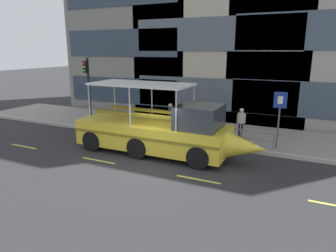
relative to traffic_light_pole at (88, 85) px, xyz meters
The scene contains 10 objects.
ground_plane 8.28m from the traffic_light_pole, 29.79° to the right, with size 120.00×120.00×0.00m, color #2B2B2D.
sidewalk 7.48m from the traffic_light_pole, 14.17° to the left, with size 32.00×4.80×0.18m, color gray.
curb_edge 7.32m from the traffic_light_pole, ahead, with size 32.00×0.18×0.18m, color #B2ADA3.
lane_centreline 8.77m from the traffic_light_pole, 35.46° to the right, with size 25.80×0.12×0.01m.
curb_guardrail 6.42m from the traffic_light_pole, ahead, with size 10.73×0.09×0.87m.
traffic_light_pole is the anchor object (origin of this frame).
parking_sign 11.54m from the traffic_light_pole, ahead, with size 0.60×0.12×2.77m.
duck_tour_boat 7.30m from the traffic_light_pole, 22.61° to the right, with size 9.25×2.47×3.35m.
pedestrian_near_bow 9.70m from the traffic_light_pole, ahead, with size 0.43×0.31×1.66m.
pedestrian_mid_left 5.84m from the traffic_light_pole, ahead, with size 0.27×0.49×1.74m.
Camera 1 is at (6.03, -11.31, 4.92)m, focal length 32.51 mm.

